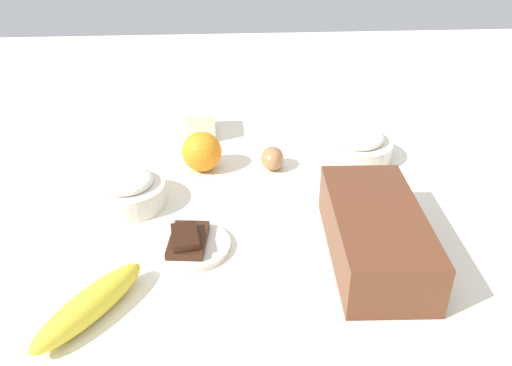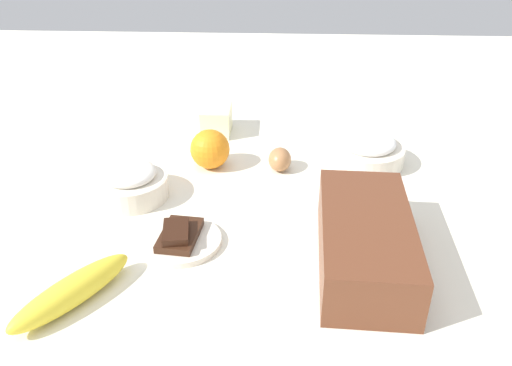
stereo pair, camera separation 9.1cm
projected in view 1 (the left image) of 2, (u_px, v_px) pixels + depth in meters
The scene contains 9 objects.
ground_plane at pixel (256, 207), 0.94m from camera, with size 2.40×2.40×0.02m, color silver.
loaf_pan at pixel (375, 232), 0.79m from camera, with size 0.29×0.14×0.08m.
flour_bowl at pixel (127, 190), 0.92m from camera, with size 0.13×0.13×0.07m.
sugar_bowl at pixel (356, 145), 1.07m from camera, with size 0.15×0.15×0.07m.
banana at pixel (90, 305), 0.68m from camera, with size 0.19×0.04×0.04m, color yellow.
orange_fruit at pixel (202, 152), 1.02m from camera, with size 0.08×0.08×0.08m, color orange.
butter_block at pixel (201, 122), 1.17m from camera, with size 0.09×0.06×0.06m, color #F4EDB2.
egg_near_butter at pixel (272, 158), 1.04m from camera, with size 0.05×0.05×0.06m, color #A67043.
chocolate_plate at pixel (188, 243), 0.81m from camera, with size 0.13×0.13×0.03m.
Camera 1 is at (0.79, -0.05, 0.50)m, focal length 36.89 mm.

